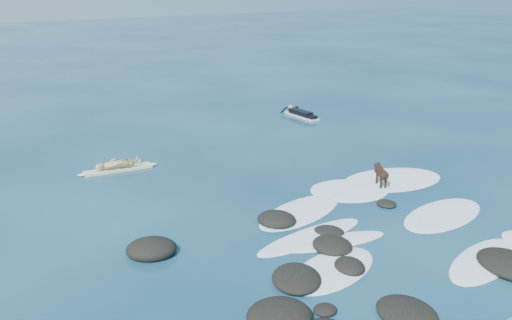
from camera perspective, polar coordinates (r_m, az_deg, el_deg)
ground at (r=18.03m, az=9.44°, el=-5.66°), size 160.00×160.00×0.00m
reef_rocks at (r=15.26m, az=10.33°, el=-9.94°), size 14.54×7.18×0.56m
breaking_foam at (r=18.40m, az=11.91°, el=-5.27°), size 9.74×8.44×0.12m
standing_surfer_rig at (r=22.24m, az=-13.75°, el=0.66°), size 3.10×0.68×1.76m
paddling_surfer_rig at (r=30.02m, az=4.45°, el=4.65°), size 1.22×2.72×0.47m
dog at (r=20.52m, az=12.39°, el=-1.23°), size 0.62×1.20×0.80m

